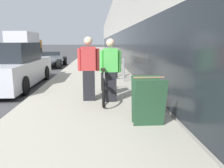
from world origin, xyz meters
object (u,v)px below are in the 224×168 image
person_bystander (89,69)px  parked_sedan_curbside (12,67)px  cruiser_bike_farthest (111,60)px  tandem_bicycle (103,85)px  vintage_roadster_curbside (50,61)px  moving_truck (25,44)px  person_rider (110,70)px  sandwich_board_sign (148,101)px  bike_rack_hoop (123,67)px  cruiser_bike_middle (113,63)px  cruiser_bike_nearest (115,68)px

person_bystander → parked_sedan_curbside: person_bystander is taller
cruiser_bike_farthest → tandem_bicycle: bearing=-94.9°
tandem_bicycle → vintage_roadster_curbside: tandem_bicycle is taller
tandem_bicycle → parked_sedan_curbside: 4.04m
cruiser_bike_farthest → moving_truck: (-9.37, 12.66, 0.89)m
person_rider → cruiser_bike_farthest: (0.49, 8.21, -0.44)m
tandem_bicycle → person_rider: person_rider is taller
sandwich_board_sign → moving_truck: 24.45m
cruiser_bike_farthest → vintage_roadster_curbside: 4.04m
vintage_roadster_curbside → bike_rack_hoop: bearing=-54.7°
cruiser_bike_middle → cruiser_bike_farthest: 2.02m
person_bystander → cruiser_bike_nearest: 4.10m
cruiser_bike_farthest → bike_rack_hoop: bearing=-88.0°
cruiser_bike_middle → moving_truck: bearing=122.4°
cruiser_bike_nearest → sandwich_board_sign: bearing=-88.3°
cruiser_bike_middle → cruiser_bike_farthest: (0.03, 2.02, -0.00)m
person_rider → vintage_roadster_curbside: size_ratio=0.41×
cruiser_bike_nearest → vintage_roadster_curbside: cruiser_bike_nearest is taller
cruiser_bike_nearest → tandem_bicycle: bearing=-99.5°
tandem_bicycle → cruiser_bike_farthest: bearing=85.1°
cruiser_bike_middle → cruiser_bike_farthest: cruiser_bike_middle is taller
tandem_bicycle → cruiser_bike_middle: tandem_bicycle is taller
cruiser_bike_middle → moving_truck: (-9.33, 14.68, 0.89)m
cruiser_bike_farthest → parked_sedan_curbside: (-3.96, -5.56, 0.24)m
person_rider → person_bystander: size_ratio=0.97×
person_bystander → bike_rack_hoop: person_bystander is taller
moving_truck → tandem_bicycle: bearing=-67.1°
parked_sedan_curbside → vintage_roadster_curbside: (-0.02, 6.28, -0.31)m
sandwich_board_sign → vintage_roadster_curbside: (-4.10, 10.57, -0.15)m
bike_rack_hoop → parked_sedan_curbside: parked_sedan_curbside is taller
vintage_roadster_curbside → cruiser_bike_nearest: bearing=-51.0°
person_bystander → cruiser_bike_middle: bearing=80.5°
tandem_bicycle → cruiser_bike_nearest: cruiser_bike_nearest is taller
person_rider → moving_truck: (-8.88, 20.88, 0.45)m
cruiser_bike_nearest → cruiser_bike_farthest: cruiser_bike_nearest is taller
cruiser_bike_nearest → vintage_roadster_curbside: (-3.93, 4.84, -0.08)m
tandem_bicycle → person_bystander: 0.60m
person_rider → parked_sedan_curbside: (-3.47, 2.65, -0.20)m
parked_sedan_curbside → cruiser_bike_farthest: bearing=54.5°
cruiser_bike_nearest → cruiser_bike_middle: size_ratio=1.06×
parked_sedan_curbside → moving_truck: (-5.40, 18.23, 0.65)m
person_rider → vintage_roadster_curbside: bearing=111.4°
bike_rack_hoop → moving_truck: 20.23m
bike_rack_hoop → parked_sedan_curbside: bearing=-174.4°
vintage_roadster_curbside → moving_truck: bearing=114.3°
tandem_bicycle → bike_rack_hoop: 2.90m
parked_sedan_curbside → tandem_bicycle: bearing=-35.7°
tandem_bicycle → cruiser_bike_middle: size_ratio=1.46×
cruiser_bike_middle → sandwich_board_sign: size_ratio=1.82×
cruiser_bike_middle → sandwich_board_sign: bearing=-88.9°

